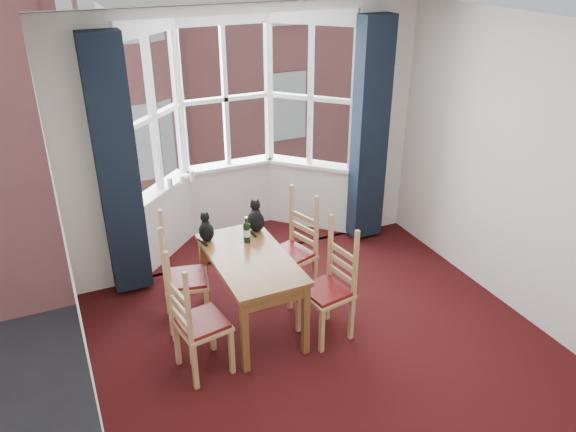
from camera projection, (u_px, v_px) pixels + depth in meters
floor at (346, 372)px, 4.84m from camera, size 4.50×4.50×0.00m
ceiling at (366, 37)px, 3.59m from camera, size 4.50×4.50×0.00m
wall_left at (76, 292)px, 3.48m from camera, size 0.00×4.50×4.50m
wall_right at (551, 186)px, 4.95m from camera, size 0.00×4.50×4.50m
wall_back_pier_left at (90, 163)px, 5.44m from camera, size 0.70×0.12×2.80m
wall_back_pier_right at (379, 122)px, 6.66m from camera, size 0.70×0.12×2.80m
bay_window at (233, 127)px, 6.46m from camera, size 2.76×0.94×2.80m
curtain_left at (118, 171)px, 5.40m from camera, size 0.38×0.22×2.60m
curtain_right at (370, 133)px, 6.45m from camera, size 0.38×0.22×2.60m
dining_table at (250, 267)px, 5.16m from camera, size 0.68×1.26×0.76m
chair_left_near at (192, 328)px, 4.64m from camera, size 0.46×0.48×0.92m
chair_left_far at (177, 281)px, 5.27m from camera, size 0.48×0.50×0.92m
chair_right_near at (333, 289)px, 5.14m from camera, size 0.46×0.48×0.92m
chair_right_far at (297, 252)px, 5.75m from camera, size 0.51×0.52×0.92m
cat_left at (206, 230)px, 5.35m from camera, size 0.17×0.22×0.28m
cat_right at (256, 219)px, 5.52m from camera, size 0.22×0.26×0.32m
wine_bottle at (247, 231)px, 5.31m from camera, size 0.07×0.07×0.26m
candle_tall at (170, 182)px, 6.25m from camera, size 0.06×0.06×0.10m
candle_short at (182, 179)px, 6.33m from camera, size 0.06×0.06×0.09m
candle_extra at (192, 176)px, 6.38m from camera, size 0.05×0.05×0.12m
street at (76, 109)px, 33.80m from camera, size 80.00×80.00×0.00m
tenement_building at (98, 7)px, 15.54m from camera, size 18.40×7.80×15.20m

